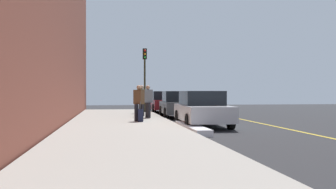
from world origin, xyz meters
TOP-DOWN VIEW (x-y plane):
  - ground_plane at (0.00, 0.00)m, footprint 56.00×56.00m
  - sidewalk at (0.00, -3.30)m, footprint 28.00×4.60m
  - lane_stripe_centre at (0.00, 3.20)m, footprint 28.00×0.14m
  - snow_bank_curb at (1.67, -0.70)m, footprint 4.37×0.56m
  - parked_car_maroon at (-12.00, -0.02)m, footprint 4.62×1.98m
  - parked_car_charcoal at (-5.94, 0.07)m, footprint 4.21×1.99m
  - parked_car_silver at (-0.07, 0.10)m, footprint 4.49×1.96m
  - pedestrian_brown_coat at (-1.63, -2.47)m, footprint 0.51×0.51m
  - pedestrian_olive_coat at (-5.24, -2.07)m, footprint 0.53×0.53m
  - pedestrian_grey_coat at (-3.91, -1.85)m, footprint 0.54×0.49m
  - traffic_light_pole at (-9.79, -1.52)m, footprint 0.35×0.26m
  - rolling_suitcase at (-1.27, -2.44)m, footprint 0.34×0.22m

SIDE VIEW (x-z plane):
  - ground_plane at x=0.00m, z-range 0.00..0.00m
  - lane_stripe_centre at x=0.00m, z-range 0.00..0.01m
  - sidewalk at x=0.00m, z-range 0.00..0.15m
  - snow_bank_curb at x=1.67m, z-range 0.00..0.22m
  - rolling_suitcase at x=-1.27m, z-range -0.03..0.89m
  - parked_car_charcoal at x=-5.94m, z-range 0.00..1.51m
  - parked_car_silver at x=-0.07m, z-range 0.00..1.51m
  - parked_car_maroon at x=-12.00m, z-range 0.00..1.51m
  - pedestrian_brown_coat at x=-1.63m, z-range 0.20..1.83m
  - pedestrian_grey_coat at x=-3.91m, z-range 0.21..1.86m
  - pedestrian_olive_coat at x=-5.24m, z-range 0.21..1.89m
  - traffic_light_pole at x=-9.79m, z-range 0.90..5.05m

